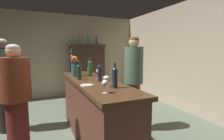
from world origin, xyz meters
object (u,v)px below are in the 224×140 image
Objects in this scene: wine_bottle_merlot at (100,72)px; cheese_plate at (87,85)px; wine_glass_front at (107,79)px; patron_in_grey at (4,82)px; wine_bottle_riesling at (115,77)px; wine_bottle_malbec at (90,68)px; flower_arrangement at (75,67)px; wine_bottle_syrah at (78,67)px; display_cabinet at (88,69)px; display_bottle_left at (78,40)px; wine_bottle_chardonnay at (73,66)px; patron_in_navy at (16,96)px; wine_bottle_rose at (79,71)px; display_bottle_center at (96,41)px; wine_glass_mid at (105,84)px; wine_glass_rear at (89,70)px; bar_counter at (94,111)px; bartender at (133,80)px; display_bottle_midleft at (87,40)px; wine_glass_spare at (99,72)px.

cheese_plate is at bearing -137.13° from wine_bottle_merlot.
patron_in_grey reaches higher than wine_glass_front.
wine_bottle_merlot reaches higher than wine_bottle_riesling.
flower_arrangement is at bearing 168.15° from wine_bottle_malbec.
wine_bottle_syrah is (-0.15, 1.37, 0.01)m from wine_bottle_riesling.
wine_bottle_syrah is at bearing 65.75° from flower_arrangement.
display_cabinet is 0.99m from display_bottle_left.
cheese_plate is at bearing 135.07° from wine_bottle_riesling.
wine_bottle_merlot is at bearing -96.86° from display_bottle_left.
patron_in_navy reaches higher than wine_bottle_chardonnay.
wine_bottle_rose is at bearing -108.47° from display_cabinet.
display_bottle_center reaches higher than wine_bottle_merlot.
wine_bottle_rose reaches higher than cheese_plate.
wine_bottle_rose is 2.17× the size of wine_glass_front.
patron_in_navy is (-0.87, 0.48, -0.18)m from cheese_plate.
wine_glass_mid is 2.20m from patron_in_grey.
wine_bottle_chardonnay is 0.48m from wine_glass_rear.
flower_arrangement is (0.00, 0.34, 0.03)m from wine_bottle_rose.
cheese_plate reaches higher than bar_counter.
patron_in_grey reaches higher than wine_glass_rear.
bartender reaches higher than bar_counter.
display_bottle_midleft reaches higher than cheese_plate.
wine_bottle_syrah is 2.30× the size of wine_glass_rear.
bar_counter is at bearing -131.90° from wine_glass_spare.
bartender is at bearing -89.04° from display_bottle_midleft.
wine_bottle_chardonnay is (-0.85, -1.90, 0.28)m from display_cabinet.
wine_glass_front is (0.09, -1.24, -0.05)m from wine_bottle_syrah.
wine_bottle_rose is 0.54m from cheese_plate.
display_cabinet is at bearing 77.86° from wine_glass_spare.
wine_bottle_syrah is at bearing 118.75° from wine_bottle_malbec.
patron_in_navy is at bearing -137.24° from wine_bottle_chardonnay.
wine_bottle_riesling reaches higher than wine_glass_spare.
flower_arrangement is 2.65m from display_bottle_midleft.
bar_counter is at bearing 80.85° from wine_glass_mid.
display_cabinet is 4.42× the size of flower_arrangement.
wine_glass_front is 0.09× the size of patron_in_navy.
display_bottle_left is at bearing 76.86° from wine_bottle_syrah.
display_cabinet reaches higher than wine_glass_front.
display_bottle_left is at bearing 79.03° from cheese_plate.
display_cabinet is at bearing 69.55° from wine_bottle_syrah.
display_bottle_center reaches higher than patron_in_grey.
wine_bottle_merlot reaches higher than wine_bottle_rose.
display_cabinet is 11.48× the size of wine_glass_mid.
bartender is (0.05, -2.82, -0.87)m from display_bottle_midleft.
display_cabinet is at bearing 79.44° from wine_bottle_riesling.
wine_bottle_rose is 0.98m from bartender.
wine_bottle_rose is (-0.18, 0.17, 0.63)m from bar_counter.
bar_counter is 3.02m from display_cabinet.
wine_glass_mid is (-0.06, -1.56, -0.05)m from wine_bottle_syrah.
wine_bottle_chardonnay is 0.19× the size of patron_in_grey.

